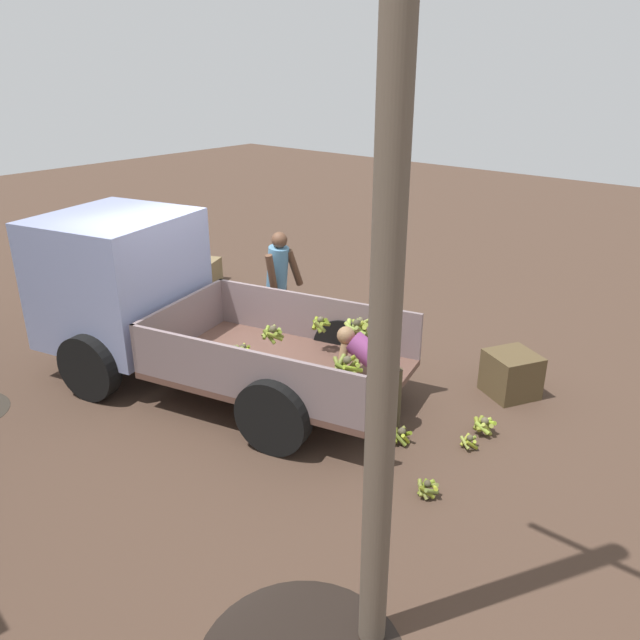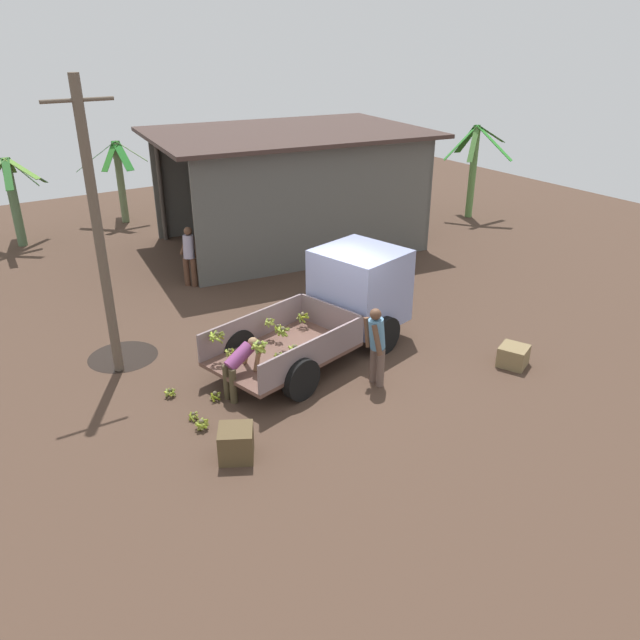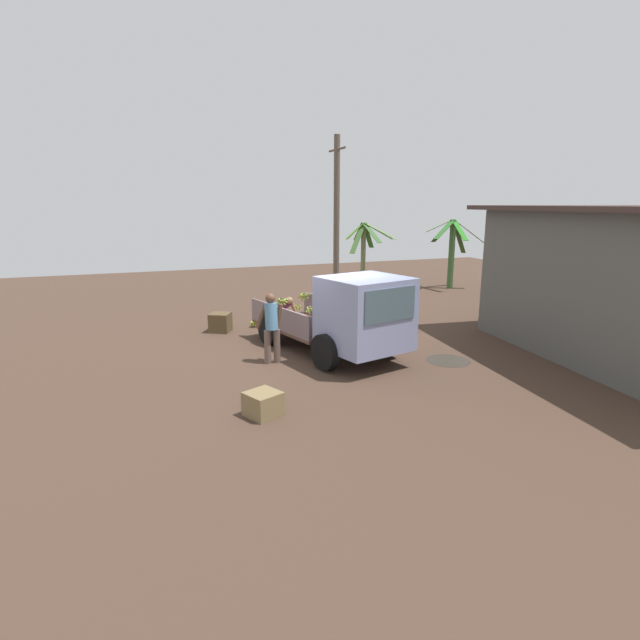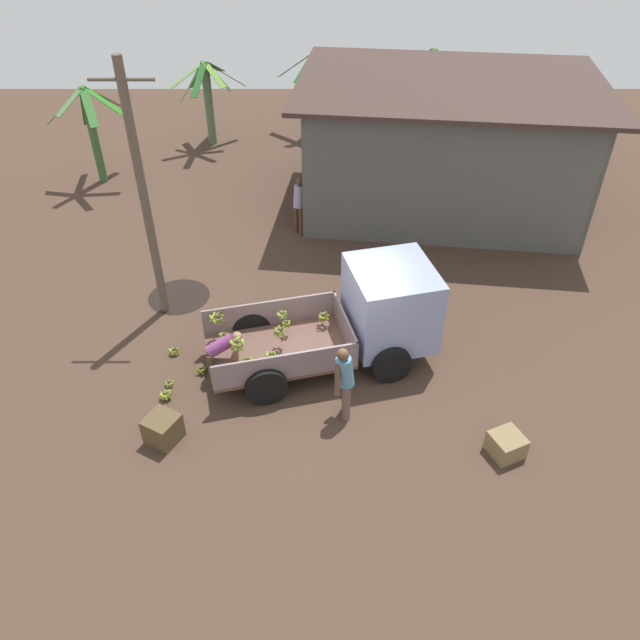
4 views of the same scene
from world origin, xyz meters
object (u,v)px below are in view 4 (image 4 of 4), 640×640
(utility_pole, at_px, (144,196))
(banana_bunch_on_ground_0, at_px, (174,351))
(person_foreground_visitor, at_px, (345,380))
(cargo_truck, at_px, (372,312))
(banana_bunch_on_ground_1, at_px, (166,394))
(banana_bunch_on_ground_2, at_px, (169,383))
(person_bystander_near_shed, at_px, (300,202))
(wooden_crate_0, at_px, (163,429))
(banana_bunch_on_ground_3, at_px, (202,369))
(wooden_crate_1, at_px, (506,445))
(person_worker_loading, at_px, (221,352))

(utility_pole, bearing_deg, banana_bunch_on_ground_0, -72.36)
(person_foreground_visitor, bearing_deg, cargo_truck, -107.52)
(banana_bunch_on_ground_1, distance_m, banana_bunch_on_ground_2, 0.36)
(cargo_truck, height_order, person_bystander_near_shed, cargo_truck)
(person_foreground_visitor, height_order, wooden_crate_0, person_foreground_visitor)
(person_foreground_visitor, distance_m, banana_bunch_on_ground_3, 3.27)
(person_foreground_visitor, distance_m, wooden_crate_1, 3.16)
(utility_pole, height_order, person_bystander_near_shed, utility_pole)
(person_bystander_near_shed, xyz_separation_m, banana_bunch_on_ground_3, (-1.92, -5.85, -0.81))
(utility_pole, xyz_separation_m, wooden_crate_1, (7.06, -4.34, -2.75))
(wooden_crate_1, bearing_deg, banana_bunch_on_ground_3, 159.97)
(cargo_truck, xyz_separation_m, person_worker_loading, (-3.08, -0.79, -0.40))
(banana_bunch_on_ground_0, height_order, wooden_crate_0, wooden_crate_0)
(person_foreground_visitor, distance_m, banana_bunch_on_ground_1, 3.66)
(cargo_truck, relative_size, person_worker_loading, 4.36)
(wooden_crate_1, bearing_deg, banana_bunch_on_ground_2, 164.96)
(wooden_crate_1, bearing_deg, person_bystander_near_shed, 116.29)
(cargo_truck, relative_size, wooden_crate_1, 8.93)
(banana_bunch_on_ground_1, height_order, wooden_crate_0, wooden_crate_0)
(person_foreground_visitor, bearing_deg, wooden_crate_1, 162.66)
(banana_bunch_on_ground_0, xyz_separation_m, banana_bunch_on_ground_1, (0.08, -1.35, 0.03))
(banana_bunch_on_ground_2, bearing_deg, wooden_crate_1, -15.04)
(cargo_truck, relative_size, wooden_crate_0, 8.83)
(cargo_truck, xyz_separation_m, wooden_crate_0, (-3.99, -2.48, -0.82))
(person_foreground_visitor, xyz_separation_m, banana_bunch_on_ground_2, (-3.55, 0.77, -0.83))
(person_bystander_near_shed, bearing_deg, banana_bunch_on_ground_0, -156.17)
(banana_bunch_on_ground_1, bearing_deg, banana_bunch_on_ground_2, 91.56)
(cargo_truck, xyz_separation_m, banana_bunch_on_ground_3, (-3.56, -0.67, -0.99))
(person_foreground_visitor, height_order, person_bystander_near_shed, person_bystander_near_shed)
(banana_bunch_on_ground_1, bearing_deg, person_foreground_visitor, -6.54)
(cargo_truck, relative_size, person_foreground_visitor, 3.00)
(banana_bunch_on_ground_1, relative_size, wooden_crate_0, 0.48)
(utility_pole, height_order, banana_bunch_on_ground_1, utility_pole)
(cargo_truck, height_order, person_foreground_visitor, cargo_truck)
(wooden_crate_0, bearing_deg, cargo_truck, 31.90)
(utility_pole, distance_m, person_worker_loading, 3.66)
(person_bystander_near_shed, bearing_deg, utility_pole, -170.41)
(utility_pole, relative_size, person_foreground_visitor, 3.50)
(cargo_truck, bearing_deg, person_foreground_visitor, -122.67)
(cargo_truck, xyz_separation_m, banana_bunch_on_ground_1, (-4.16, -1.43, -0.98))
(person_foreground_visitor, relative_size, banana_bunch_on_ground_3, 6.84)
(person_bystander_near_shed, height_order, banana_bunch_on_ground_3, person_bystander_near_shed)
(cargo_truck, xyz_separation_m, banana_bunch_on_ground_0, (-4.25, -0.08, -1.00))
(banana_bunch_on_ground_3, bearing_deg, banana_bunch_on_ground_0, 139.25)
(person_bystander_near_shed, bearing_deg, wooden_crate_1, -103.53)
(cargo_truck, distance_m, utility_pole, 5.34)
(utility_pole, relative_size, person_worker_loading, 5.08)
(person_worker_loading, height_order, person_bystander_near_shed, person_bystander_near_shed)
(banana_bunch_on_ground_1, distance_m, wooden_crate_0, 1.07)
(person_foreground_visitor, height_order, banana_bunch_on_ground_1, person_foreground_visitor)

